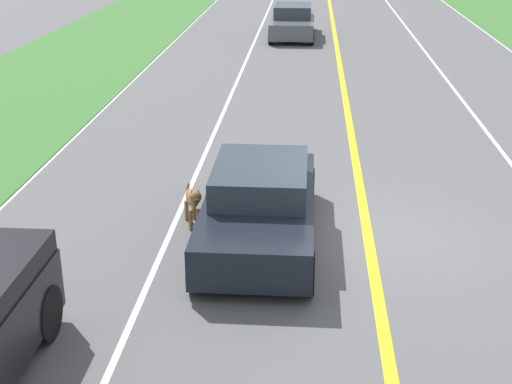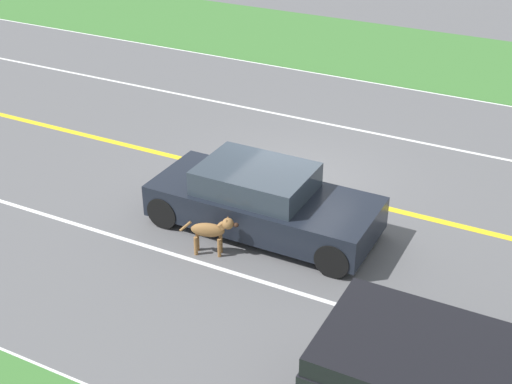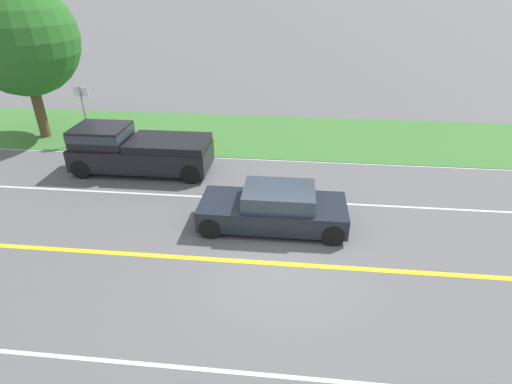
% 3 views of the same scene
% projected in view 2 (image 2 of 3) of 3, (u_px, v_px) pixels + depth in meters
% --- Properties ---
extents(ground_plane, '(400.00, 400.00, 0.00)m').
position_uv_depth(ground_plane, '(291.00, 185.00, 15.84)').
color(ground_plane, '#5B5B5E').
extents(centre_divider_line, '(0.18, 160.00, 0.01)m').
position_uv_depth(centre_divider_line, '(291.00, 185.00, 15.84)').
color(centre_divider_line, yellow).
rests_on(centre_divider_line, ground).
extents(lane_edge_line_left, '(0.14, 160.00, 0.01)m').
position_uv_depth(lane_edge_line_left, '(390.00, 85.00, 21.27)').
color(lane_edge_line_left, white).
rests_on(lane_edge_line_left, ground).
extents(lane_dash_same_dir, '(0.10, 160.00, 0.01)m').
position_uv_depth(lane_dash_same_dir, '(211.00, 266.00, 13.13)').
color(lane_dash_same_dir, white).
rests_on(lane_dash_same_dir, ground).
extents(lane_dash_oncoming, '(0.10, 160.00, 0.01)m').
position_uv_depth(lane_dash_oncoming, '(347.00, 128.00, 18.55)').
color(lane_dash_oncoming, white).
rests_on(lane_dash_oncoming, ground).
extents(grass_verge_left, '(6.00, 160.00, 0.03)m').
position_uv_depth(grass_verge_left, '(418.00, 56.00, 23.59)').
color(grass_verge_left, '#3D7533').
rests_on(grass_verge_left, ground).
extents(ego_car, '(1.88, 4.49, 1.33)m').
position_uv_depth(ego_car, '(262.00, 201.00, 13.97)').
color(ego_car, black).
rests_on(ego_car, ground).
extents(dog, '(0.47, 1.09, 0.83)m').
position_uv_depth(dog, '(212.00, 230.00, 13.23)').
color(dog, olive).
rests_on(dog, ground).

